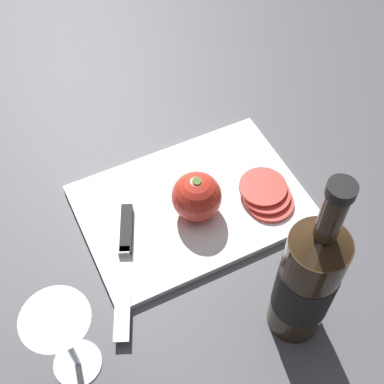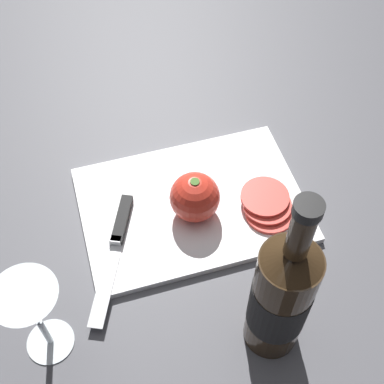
{
  "view_description": "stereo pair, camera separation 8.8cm",
  "coord_description": "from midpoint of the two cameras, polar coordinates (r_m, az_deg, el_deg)",
  "views": [
    {
      "loc": [
        -0.14,
        -0.46,
        0.75
      ],
      "look_at": [
        0.08,
        0.01,
        0.04
      ],
      "focal_mm": 50.0,
      "sensor_mm": 36.0,
      "label": 1
    },
    {
      "loc": [
        -0.06,
        -0.49,
        0.75
      ],
      "look_at": [
        0.08,
        0.01,
        0.04
      ],
      "focal_mm": 50.0,
      "sensor_mm": 36.0,
      "label": 2
    }
  ],
  "objects": [
    {
      "name": "ground_plane",
      "position": [
        0.9,
        -2.21,
        -3.29
      ],
      "size": [
        3.0,
        3.0,
        0.0
      ],
      "primitive_type": "plane",
      "color": "#4C4C51"
    },
    {
      "name": "cutting_board",
      "position": [
        0.91,
        2.76,
        -1.55
      ],
      "size": [
        0.37,
        0.26,
        0.01
      ],
      "color": "white",
      "rests_on": "ground_plane"
    },
    {
      "name": "wine_bottle",
      "position": [
        0.71,
        13.0,
        -11.18
      ],
      "size": [
        0.08,
        0.08,
        0.33
      ],
      "color": "#332314",
      "rests_on": "ground_plane"
    },
    {
      "name": "wine_glass",
      "position": [
        0.72,
        -13.29,
        -12.46
      ],
      "size": [
        0.09,
        0.09,
        0.16
      ],
      "color": "silver",
      "rests_on": "ground_plane"
    },
    {
      "name": "whole_tomato",
      "position": [
        0.86,
        3.22,
        -0.74
      ],
      "size": [
        0.08,
        0.08,
        0.08
      ],
      "color": "red",
      "rests_on": "cutting_board"
    },
    {
      "name": "knife",
      "position": [
        0.87,
        -5.04,
        -4.48
      ],
      "size": [
        0.11,
        0.22,
        0.01
      ],
      "rotation": [
        0.0,
        0.0,
        4.3
      ],
      "color": "silver",
      "rests_on": "cutting_board"
    },
    {
      "name": "tomato_slice_stack_near",
      "position": [
        0.9,
        10.8,
        -1.56
      ],
      "size": [
        0.08,
        0.11,
        0.02
      ],
      "color": "#D63D33",
      "rests_on": "cutting_board"
    }
  ]
}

